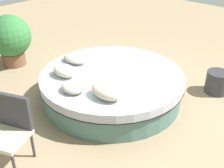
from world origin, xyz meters
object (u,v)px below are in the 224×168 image
at_px(throw_pillow_0, 75,58).
at_px(throw_pillow_3, 107,91).
at_px(round_bed, 112,86).
at_px(patio_chair, 10,126).
at_px(throw_pillow_1, 64,71).
at_px(planter, 10,38).
at_px(throw_pillow_2, 73,87).
at_px(side_table, 217,82).

height_order(throw_pillow_0, throw_pillow_3, throw_pillow_3).
distance_m(round_bed, patio_chair, 2.07).
bearing_deg(round_bed, patio_chair, 91.40).
bearing_deg(throw_pillow_0, throw_pillow_1, 120.50).
relative_size(round_bed, throw_pillow_3, 4.69).
bearing_deg(throw_pillow_0, planter, 8.98).
bearing_deg(patio_chair, throw_pillow_3, -129.81).
xyz_separation_m(throw_pillow_0, throw_pillow_2, (-0.82, 0.75, -0.00)).
height_order(throw_pillow_0, side_table, throw_pillow_0).
distance_m(throw_pillow_0, side_table, 2.81).
height_order(throw_pillow_1, throw_pillow_3, throw_pillow_3).
bearing_deg(patio_chair, round_bed, -111.58).
bearing_deg(side_table, throw_pillow_2, 60.62).
distance_m(throw_pillow_1, side_table, 2.94).
distance_m(throw_pillow_0, throw_pillow_1, 0.58).
height_order(throw_pillow_2, side_table, throw_pillow_2).
distance_m(round_bed, throw_pillow_3, 0.89).
xyz_separation_m(patio_chair, side_table, (-1.29, -3.63, -0.34)).
relative_size(throw_pillow_1, throw_pillow_3, 0.85).
height_order(throw_pillow_0, planter, planter).
height_order(round_bed, patio_chair, patio_chair).
xyz_separation_m(throw_pillow_0, throw_pillow_1, (-0.29, 0.50, 0.02)).
bearing_deg(side_table, planter, 26.20).
distance_m(round_bed, planter, 2.78).
bearing_deg(round_bed, throw_pillow_2, 87.10).
xyz_separation_m(throw_pillow_0, side_table, (-2.19, -1.70, -0.40)).
height_order(round_bed, throw_pillow_0, throw_pillow_0).
height_order(throw_pillow_2, throw_pillow_3, throw_pillow_3).
height_order(round_bed, throw_pillow_2, throw_pillow_2).
bearing_deg(throw_pillow_2, side_table, -119.38).
relative_size(round_bed, throw_pillow_2, 6.33).
height_order(patio_chair, side_table, patio_chair).
bearing_deg(throw_pillow_3, patio_chair, 73.17).
bearing_deg(throw_pillow_3, side_table, -111.14).
xyz_separation_m(throw_pillow_3, patio_chair, (0.43, 1.41, -0.09)).
distance_m(throw_pillow_0, patio_chair, 2.13).
distance_m(throw_pillow_1, planter, 2.17).
height_order(throw_pillow_0, throw_pillow_2, throw_pillow_0).
bearing_deg(throw_pillow_3, throw_pillow_0, -21.20).
xyz_separation_m(throw_pillow_1, side_table, (-1.90, -2.20, -0.43)).
xyz_separation_m(throw_pillow_1, patio_chair, (-0.62, 1.43, -0.08)).
height_order(round_bed, side_table, round_bed).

